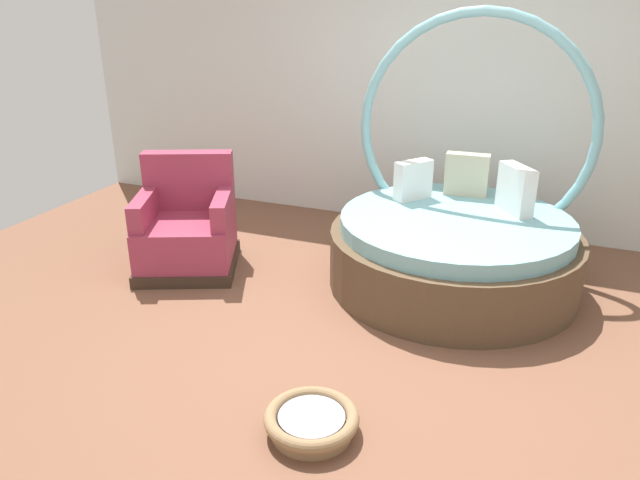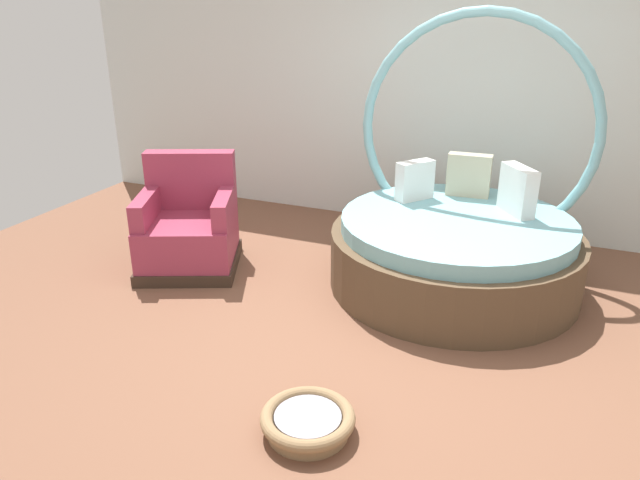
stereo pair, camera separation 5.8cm
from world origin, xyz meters
The scene contains 5 objects.
ground_plane centered at (0.00, 0.00, -0.01)m, with size 8.00×8.00×0.02m, color brown.
back_wall centered at (0.00, 2.43, 1.33)m, with size 8.00×0.12×2.65m, color silver.
round_daybed centered at (0.37, 1.13, 0.39)m, with size 1.95×1.95×2.10m.
red_armchair centered at (-1.79, 0.59, 0.33)m, with size 1.05×1.05×0.94m.
pet_basket centered at (0.01, -0.99, 0.07)m, with size 0.51×0.51×0.13m.
Camera 1 is at (1.01, -3.38, 2.18)m, focal length 33.72 mm.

